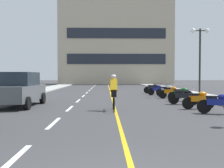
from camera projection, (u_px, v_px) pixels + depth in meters
ground_plane at (108, 93)px, 24.06m from camera, size 140.00×140.00×0.00m
curb_left at (38, 91)px, 26.88m from camera, size 2.40×72.00×0.12m
curb_right at (177, 91)px, 27.23m from camera, size 2.40×72.00×0.12m
lane_dash_0 at (12, 161)px, 5.02m from camera, size 0.14×2.20×0.01m
lane_dash_1 at (54, 123)px, 9.02m from camera, size 0.14×2.20×0.01m
lane_dash_2 at (70, 108)px, 13.02m from camera, size 0.14×2.20×0.01m
lane_dash_3 at (78, 101)px, 17.01m from camera, size 0.14×2.20×0.01m
lane_dash_4 at (83, 96)px, 21.01m from camera, size 0.14×2.20×0.01m
lane_dash_5 at (87, 93)px, 25.01m from camera, size 0.14×2.20×0.01m
lane_dash_6 at (90, 90)px, 29.00m from camera, size 0.14×2.20×0.01m
lane_dash_7 at (92, 89)px, 33.00m from camera, size 0.14×2.20×0.01m
lane_dash_8 at (93, 87)px, 37.00m from camera, size 0.14×2.20×0.01m
lane_dash_9 at (94, 86)px, 41.00m from camera, size 0.14×2.20×0.01m
lane_dash_10 at (95, 85)px, 44.99m from camera, size 0.14×2.20×0.01m
lane_dash_11 at (96, 84)px, 48.99m from camera, size 0.14×2.20×0.01m
centre_line_yellow at (110, 91)px, 27.06m from camera, size 0.12×66.00×0.01m
office_building at (116, 44)px, 51.20m from camera, size 21.53×6.87×15.67m
street_lamp_mid at (200, 46)px, 20.13m from camera, size 1.46×0.36×5.16m
parked_car_near at (20, 89)px, 13.85m from camera, size 1.99×4.23×1.82m
motorcycle_2 at (218, 103)px, 11.15m from camera, size 1.66×0.72×0.92m
motorcycle_3 at (199, 99)px, 12.79m from camera, size 1.69×0.60×0.92m
motorcycle_4 at (184, 96)px, 14.78m from camera, size 1.64×0.80×0.92m
motorcycle_5 at (181, 94)px, 16.75m from camera, size 1.70×0.60×0.92m
motorcycle_6 at (171, 92)px, 18.65m from camera, size 1.70×0.60×0.92m
motorcycle_7 at (167, 90)px, 20.54m from camera, size 1.70×0.60×0.92m
motorcycle_8 at (157, 89)px, 21.99m from camera, size 1.65×0.77×0.92m
motorcycle_9 at (153, 88)px, 24.15m from camera, size 1.70×0.60×0.92m
cyclist_rider at (114, 92)px, 12.27m from camera, size 0.42×1.77×1.71m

